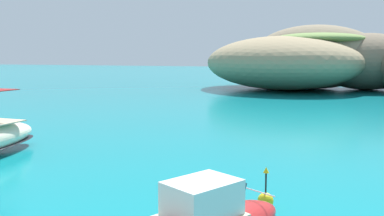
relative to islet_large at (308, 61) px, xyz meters
name	(u,v)px	position (x,y,z in m)	size (l,w,h in m)	color
islet_large	(308,61)	(0.00, 0.00, 0.00)	(41.42, 34.72, 10.28)	#9E8966
channel_buoy	(266,199)	(5.36, -55.51, -4.11)	(0.56, 0.56, 1.48)	yellow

